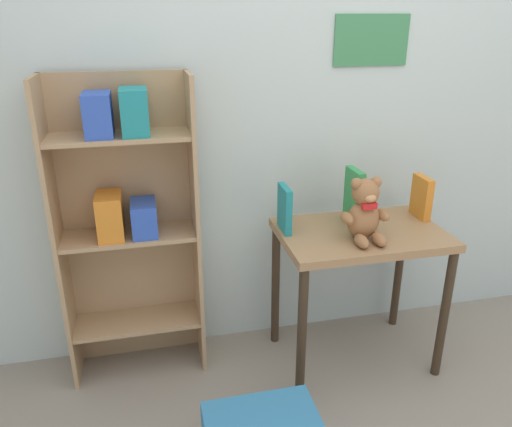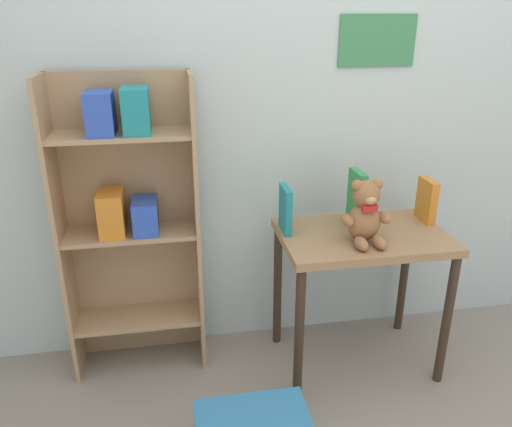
{
  "view_description": "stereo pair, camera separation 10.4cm",
  "coord_description": "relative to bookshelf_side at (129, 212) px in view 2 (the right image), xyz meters",
  "views": [
    {
      "loc": [
        -0.81,
        -0.8,
        1.55
      ],
      "look_at": [
        -0.37,
        1.1,
        0.77
      ],
      "focal_mm": 35.0,
      "sensor_mm": 36.0,
      "label": 1
    },
    {
      "loc": [
        -0.7,
        -0.82,
        1.55
      ],
      "look_at": [
        -0.37,
        1.1,
        0.77
      ],
      "focal_mm": 35.0,
      "sensor_mm": 36.0,
      "label": 2
    }
  ],
  "objects": [
    {
      "name": "book_standing_orange",
      "position": [
        1.32,
        -0.12,
        0.01
      ],
      "size": [
        0.04,
        0.14,
        0.2
      ],
      "primitive_type": "cube",
      "rotation": [
        0.0,
        0.0,
        -0.02
      ],
      "color": "orange",
      "rests_on": "display_table"
    },
    {
      "name": "bookshelf_side",
      "position": [
        0.0,
        0.0,
        0.0
      ],
      "size": [
        0.59,
        0.24,
        1.34
      ],
      "color": "tan",
      "rests_on": "ground_plane"
    },
    {
      "name": "book_standing_green",
      "position": [
        0.99,
        -0.1,
        0.04
      ],
      "size": [
        0.04,
        0.14,
        0.25
      ],
      "primitive_type": "cube",
      "rotation": [
        0.0,
        0.0,
        0.01
      ],
      "color": "#33934C",
      "rests_on": "display_table"
    },
    {
      "name": "display_table",
      "position": [
        0.99,
        -0.2,
        -0.19
      ],
      "size": [
        0.72,
        0.47,
        0.67
      ],
      "color": "#9E754C",
      "rests_on": "ground_plane"
    },
    {
      "name": "book_standing_teal",
      "position": [
        0.66,
        -0.12,
        0.01
      ],
      "size": [
        0.03,
        0.14,
        0.2
      ],
      "primitive_type": "cube",
      "rotation": [
        0.0,
        0.0,
        -0.01
      ],
      "color": "teal",
      "rests_on": "display_table"
    },
    {
      "name": "teddy_bear",
      "position": [
        0.96,
        -0.28,
        0.04
      ],
      "size": [
        0.21,
        0.19,
        0.27
      ],
      "color": "#99663D",
      "rests_on": "display_table"
    },
    {
      "name": "wall_back",
      "position": [
        0.9,
        0.14,
        0.5
      ],
      "size": [
        4.8,
        0.07,
        2.5
      ],
      "color": "silver",
      "rests_on": "ground_plane"
    }
  ]
}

